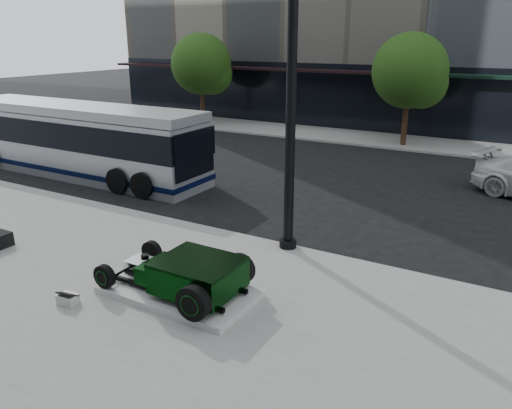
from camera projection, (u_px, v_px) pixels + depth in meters
The scene contains 8 objects.
ground at pixel (269, 216), 16.31m from camera, with size 120.00×120.00×0.00m, color black.
sidewalk_far at pixel (389, 141), 27.78m from camera, with size 70.00×4.00×0.12m, color gray.
street_trees at pixel (413, 74), 25.29m from camera, with size 29.80×3.80×5.70m.
display_plinth at pixel (179, 291), 11.10m from camera, with size 3.40×1.80×0.15m, color silver.
hot_rod at pixel (190, 274), 10.79m from camera, with size 3.22×2.00×0.81m.
info_plaque at pixel (68, 299), 10.70m from camera, with size 0.44×0.35×0.31m.
lamppost at pixel (291, 102), 12.38m from camera, with size 0.47×0.47×8.49m.
transit_bus at pixel (79, 139), 20.87m from camera, with size 12.12×2.88×2.92m.
Camera 1 is at (7.27, -13.50, 5.59)m, focal length 35.00 mm.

